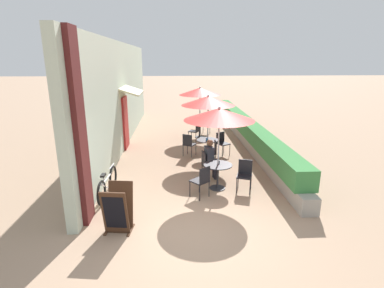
{
  "coord_description": "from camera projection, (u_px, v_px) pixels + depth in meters",
  "views": [
    {
      "loc": [
        -0.36,
        -5.66,
        3.56
      ],
      "look_at": [
        0.15,
        3.29,
        1.0
      ],
      "focal_mm": 28.0,
      "sensor_mm": 36.0,
      "label": 1
    }
  ],
  "objects": [
    {
      "name": "planter_hedge",
      "position": [
        246.0,
        130.0,
        13.23
      ],
      "size": [
        0.6,
        13.35,
        1.01
      ],
      "color": "gray",
      "rests_on": "ground_plane"
    },
    {
      "name": "patio_table_near",
      "position": [
        218.0,
        171.0,
        8.38
      ],
      "size": [
        0.8,
        0.8,
        0.72
      ],
      "color": "#28282D",
      "rests_on": "ground_plane"
    },
    {
      "name": "cafe_chair_near_back",
      "position": [
        245.0,
        173.0,
        8.27
      ],
      "size": [
        0.51,
        0.51,
        0.87
      ],
      "rotation": [
        0.0,
        0.0,
        9.1
      ],
      "color": "black",
      "rests_on": "ground_plane"
    },
    {
      "name": "bicycle_leaning",
      "position": [
        108.0,
        184.0,
        8.01
      ],
      "size": [
        0.18,
        1.73,
        0.72
      ],
      "rotation": [
        0.0,
        0.0,
        -0.07
      ],
      "color": "black",
      "rests_on": "ground_plane"
    },
    {
      "name": "cafe_chair_near_left",
      "position": [
        207.0,
        163.0,
        9.06
      ],
      "size": [
        0.47,
        0.47,
        0.87
      ],
      "rotation": [
        0.0,
        0.0,
        4.92
      ],
      "color": "black",
      "rests_on": "ground_plane"
    },
    {
      "name": "patio_umbrella_mid",
      "position": [
        208.0,
        101.0,
        10.5
      ],
      "size": [
        1.91,
        1.91,
        2.35
      ],
      "color": "#B7B7BC",
      "rests_on": "ground_plane"
    },
    {
      "name": "seated_patron_near_left",
      "position": [
        211.0,
        157.0,
        9.04
      ],
      "size": [
        0.46,
        0.39,
        1.25
      ],
      "rotation": [
        0.0,
        0.0,
        4.92
      ],
      "color": "#23232D",
      "rests_on": "ground_plane"
    },
    {
      "name": "cafe_chair_far_left",
      "position": [
        195.0,
        130.0,
        13.27
      ],
      "size": [
        0.54,
        0.54,
        0.87
      ],
      "rotation": [
        0.0,
        0.0,
        7.4
      ],
      "color": "black",
      "rests_on": "ground_plane"
    },
    {
      "name": "cafe_chair_mid_left",
      "position": [
        222.0,
        142.0,
        11.4
      ],
      "size": [
        0.55,
        0.55,
        0.87
      ],
      "rotation": [
        0.0,
        0.0,
        3.67
      ],
      "color": "black",
      "rests_on": "ground_plane"
    },
    {
      "name": "cafe_facade_wall",
      "position": [
        123.0,
        95.0,
        12.48
      ],
      "size": [
        0.98,
        14.35,
        4.2
      ],
      "color": "#B2C1AD",
      "rests_on": "ground_plane"
    },
    {
      "name": "coffee_cup_mid",
      "position": [
        207.0,
        139.0,
        10.78
      ],
      "size": [
        0.07,
        0.07,
        0.09
      ],
      "color": "teal",
      "rests_on": "patio_table_mid"
    },
    {
      "name": "patio_umbrella_far",
      "position": [
        200.0,
        91.0,
        13.51
      ],
      "size": [
        1.91,
        1.91,
        2.35
      ],
      "color": "#B7B7BC",
      "rests_on": "ground_plane"
    },
    {
      "name": "menu_board",
      "position": [
        118.0,
        209.0,
        6.32
      ],
      "size": [
        0.61,
        0.69,
        1.03
      ],
      "rotation": [
        0.0,
        0.0,
        -0.13
      ],
      "color": "#422819",
      "rests_on": "ground_plane"
    },
    {
      "name": "patio_umbrella_near",
      "position": [
        219.0,
        114.0,
        7.94
      ],
      "size": [
        1.91,
        1.91,
        2.35
      ],
      "color": "#B7B7BC",
      "rests_on": "ground_plane"
    },
    {
      "name": "patio_table_mid",
      "position": [
        208.0,
        145.0,
        10.94
      ],
      "size": [
        0.8,
        0.8,
        0.72
      ],
      "color": "#28282D",
      "rests_on": "ground_plane"
    },
    {
      "name": "cafe_chair_near_right",
      "position": [
        202.0,
        179.0,
        7.83
      ],
      "size": [
        0.56,
        0.56,
        0.87
      ],
      "rotation": [
        0.0,
        0.0,
        7.01
      ],
      "color": "black",
      "rests_on": "ground_plane"
    },
    {
      "name": "cafe_chair_mid_back",
      "position": [
        212.0,
        151.0,
        10.24
      ],
      "size": [
        0.4,
        0.4,
        0.87
      ],
      "rotation": [
        0.0,
        0.0,
        7.86
      ],
      "color": "black",
      "rests_on": "ground_plane"
    },
    {
      "name": "coffee_cup_near",
      "position": [
        219.0,
        162.0,
        8.38
      ],
      "size": [
        0.07,
        0.07,
        0.09
      ],
      "color": "#232328",
      "rests_on": "patio_table_near"
    },
    {
      "name": "cafe_chair_mid_right",
      "position": [
        189.0,
        143.0,
        11.2
      ],
      "size": [
        0.55,
        0.55,
        0.87
      ],
      "rotation": [
        0.0,
        0.0,
        5.76
      ],
      "color": "black",
      "rests_on": "ground_plane"
    },
    {
      "name": "cafe_chair_far_right",
      "position": [
        204.0,
        123.0,
        14.64
      ],
      "size": [
        0.54,
        0.54,
        0.87
      ],
      "rotation": [
        0.0,
        0.0,
        10.54
      ],
      "color": "black",
      "rests_on": "ground_plane"
    },
    {
      "name": "patio_table_far",
      "position": [
        200.0,
        126.0,
        13.95
      ],
      "size": [
        0.8,
        0.8,
        0.72
      ],
      "color": "#28282D",
      "rests_on": "ground_plane"
    },
    {
      "name": "ground_plane",
      "position": [
        194.0,
        231.0,
        6.43
      ],
      "size": [
        120.0,
        120.0,
        0.0
      ],
      "primitive_type": "plane",
      "color": "#9E7F66"
    }
  ]
}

